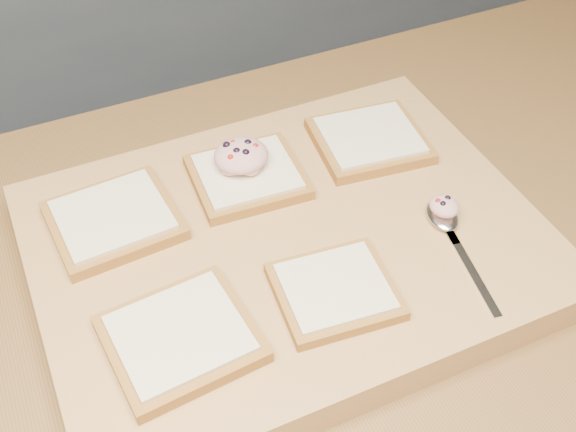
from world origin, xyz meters
name	(u,v)px	position (x,y,z in m)	size (l,w,h in m)	color
back_counter	(38,27)	(0.00, 1.43, 0.47)	(3.60, 0.62, 0.94)	slate
cutting_board	(288,247)	(0.11, 0.04, 0.92)	(0.53, 0.40, 0.04)	tan
bread_far_left	(113,220)	(-0.05, 0.13, 0.95)	(0.14, 0.13, 0.02)	#9A6027
bread_far_center	(247,176)	(0.10, 0.14, 0.95)	(0.13, 0.12, 0.02)	#9A6027
bread_far_right	(369,140)	(0.26, 0.14, 0.95)	(0.14, 0.13, 0.02)	#9A6027
bread_near_left	(180,338)	(-0.03, -0.04, 0.95)	(0.14, 0.13, 0.02)	#9A6027
bread_near_center	(335,290)	(0.12, -0.05, 0.95)	(0.12, 0.11, 0.02)	#9A6027
tuna_salad_dollop	(241,155)	(0.10, 0.15, 0.97)	(0.06, 0.06, 0.03)	#DC9D8D
spoon	(446,224)	(0.27, -0.02, 0.95)	(0.05, 0.16, 0.01)	silver
spoon_salad	(444,206)	(0.27, 0.00, 0.96)	(0.03, 0.03, 0.02)	#DC9D8D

